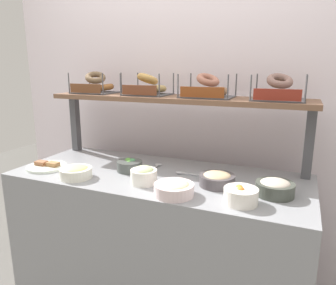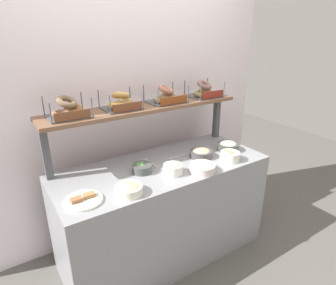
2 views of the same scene
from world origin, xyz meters
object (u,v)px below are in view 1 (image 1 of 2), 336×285
at_px(serving_spoon_by_edge, 156,166).
at_px(bowl_tuna_salad, 275,187).
at_px(bowl_egg_salad, 76,172).
at_px(bagel_basket_poppy, 278,92).
at_px(serving_spoon_near_plate, 186,173).
at_px(bowl_hummus, 217,179).
at_px(bagel_basket_cinnamon_raisin, 95,86).
at_px(bowl_fruit_salad, 241,195).
at_px(bowl_potato_salad, 174,188).
at_px(bowl_veggie_mix, 130,165).
at_px(bowl_scallion_spread, 144,175).
at_px(bagel_basket_sesame, 147,87).
at_px(serving_plate_white, 47,166).
at_px(bagel_basket_everything, 207,90).

bearing_deg(serving_spoon_by_edge, bowl_tuna_salad, -13.10).
xyz_separation_m(bowl_egg_salad, bagel_basket_poppy, (1.01, 0.49, 0.44)).
relative_size(bowl_egg_salad, serving_spoon_near_plate, 0.99).
relative_size(bowl_hummus, bowl_egg_salad, 1.04).
xyz_separation_m(bagel_basket_cinnamon_raisin, bagel_basket_poppy, (1.22, -0.02, -0.00)).
relative_size(bowl_fruit_salad, serving_spoon_near_plate, 0.86).
bearing_deg(serving_spoon_near_plate, bagel_basket_cinnamon_raisin, 163.88).
relative_size(bowl_egg_salad, bagel_basket_poppy, 0.64).
xyz_separation_m(bowl_potato_salad, serving_spoon_by_edge, (-0.26, 0.36, -0.03)).
xyz_separation_m(bowl_veggie_mix, bowl_egg_salad, (-0.22, -0.23, 0.00)).
bearing_deg(bowl_hummus, bowl_scallion_spread, -161.82).
xyz_separation_m(bagel_basket_sesame, bagel_basket_poppy, (0.81, -0.02, -0.00)).
xyz_separation_m(bowl_tuna_salad, bagel_basket_sesame, (-0.85, 0.33, 0.44)).
bearing_deg(serving_plate_white, bowl_veggie_mix, 17.13).
relative_size(bowl_fruit_salad, bagel_basket_everything, 0.52).
distance_m(bowl_veggie_mix, bowl_potato_salad, 0.46).
height_order(bowl_veggie_mix, bagel_basket_sesame, bagel_basket_sesame).
xyz_separation_m(serving_spoon_near_plate, bagel_basket_poppy, (0.46, 0.20, 0.47)).
bearing_deg(bowl_egg_salad, bowl_scallion_spread, 10.21).
height_order(bowl_fruit_salad, bowl_potato_salad, bowl_fruit_salad).
distance_m(serving_plate_white, serving_spoon_near_plate, 0.86).
bearing_deg(serving_spoon_by_edge, bowl_veggie_mix, -136.48).
height_order(bowl_potato_salad, bowl_egg_salad, bowl_potato_salad).
bearing_deg(bowl_veggie_mix, bowl_potato_salad, -32.32).
bearing_deg(bowl_scallion_spread, serving_plate_white, 179.87).
xyz_separation_m(serving_spoon_by_edge, bagel_basket_poppy, (0.68, 0.15, 0.47)).
distance_m(bagel_basket_sesame, bagel_basket_everything, 0.41).
height_order(bowl_tuna_salad, bowl_scallion_spread, bowl_scallion_spread).
bearing_deg(bowl_scallion_spread, bowl_potato_salad, -22.81).
distance_m(serving_spoon_by_edge, bagel_basket_everything, 0.56).
xyz_separation_m(bowl_hummus, bowl_egg_salad, (-0.76, -0.19, -0.00)).
height_order(bowl_scallion_spread, serving_spoon_near_plate, bowl_scallion_spread).
relative_size(bowl_scallion_spread, serving_spoon_near_plate, 0.79).
bearing_deg(bowl_fruit_salad, bagel_basket_poppy, 78.71).
relative_size(bowl_scallion_spread, bagel_basket_sesame, 0.49).
bearing_deg(bowl_tuna_salad, bowl_egg_salad, -170.57).
distance_m(bowl_fruit_salad, bowl_veggie_mix, 0.73).
xyz_separation_m(serving_spoon_by_edge, bagel_basket_sesame, (-0.14, 0.17, 0.47)).
height_order(bowl_hummus, bowl_veggie_mix, same).
xyz_separation_m(bowl_egg_salad, bagel_basket_everything, (0.61, 0.50, 0.44)).
bearing_deg(serving_spoon_by_edge, serving_plate_white, -156.55).
distance_m(bowl_fruit_salad, bowl_scallion_spread, 0.53).
height_order(bowl_tuna_salad, serving_plate_white, bowl_tuna_salad).
distance_m(serving_spoon_near_plate, bagel_basket_cinnamon_raisin, 0.92).
distance_m(serving_plate_white, serving_spoon_by_edge, 0.68).
bearing_deg(bagel_basket_cinnamon_raisin, bagel_basket_sesame, 0.09).
xyz_separation_m(serving_spoon_near_plate, bagel_basket_cinnamon_raisin, (-0.76, 0.22, 0.47)).
relative_size(bowl_fruit_salad, serving_plate_white, 0.66).
height_order(serving_spoon_by_edge, bagel_basket_cinnamon_raisin, bagel_basket_cinnamon_raisin).
distance_m(serving_spoon_by_edge, bagel_basket_poppy, 0.84).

